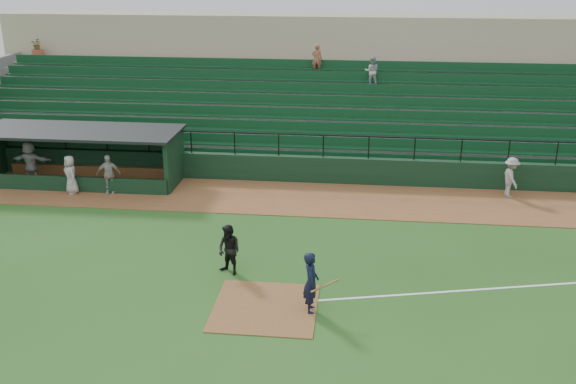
# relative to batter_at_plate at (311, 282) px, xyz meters

# --- Properties ---
(ground) EXTENTS (90.00, 90.00, 0.00)m
(ground) POSITION_rel_batter_at_plate_xyz_m (-1.33, 1.03, -0.93)
(ground) COLOR #235019
(ground) RESTS_ON ground
(warning_track) EXTENTS (40.00, 4.00, 0.03)m
(warning_track) POSITION_rel_batter_at_plate_xyz_m (-1.33, 9.03, -0.91)
(warning_track) COLOR brown
(warning_track) RESTS_ON ground
(home_plate_dirt) EXTENTS (3.00, 3.00, 0.03)m
(home_plate_dirt) POSITION_rel_batter_at_plate_xyz_m (-1.33, 0.03, -0.91)
(home_plate_dirt) COLOR brown
(home_plate_dirt) RESTS_ON ground
(foul_line) EXTENTS (17.49, 4.44, 0.01)m
(foul_line) POSITION_rel_batter_at_plate_xyz_m (6.67, 2.23, -0.92)
(foul_line) COLOR white
(foul_line) RESTS_ON ground
(stadium_structure) EXTENTS (38.00, 13.08, 6.40)m
(stadium_structure) POSITION_rel_batter_at_plate_xyz_m (-1.33, 17.49, 1.38)
(stadium_structure) COLOR black
(stadium_structure) RESTS_ON ground
(dugout) EXTENTS (8.90, 3.20, 2.42)m
(dugout) POSITION_rel_batter_at_plate_xyz_m (-11.08, 10.59, 0.41)
(dugout) COLOR black
(dugout) RESTS_ON ground
(batter_at_plate) EXTENTS (1.06, 0.73, 1.85)m
(batter_at_plate) POSITION_rel_batter_at_plate_xyz_m (0.00, 0.00, 0.00)
(batter_at_plate) COLOR black
(batter_at_plate) RESTS_ON ground
(umpire) EXTENTS (1.01, 0.95, 1.66)m
(umpire) POSITION_rel_batter_at_plate_xyz_m (-2.78, 2.05, -0.10)
(umpire) COLOR black
(umpire) RESTS_ON ground
(runner) EXTENTS (0.82, 1.20, 1.72)m
(runner) POSITION_rel_batter_at_plate_xyz_m (7.64, 10.20, -0.04)
(runner) COLOR gray
(runner) RESTS_ON warning_track
(dugout_player_a) EXTENTS (1.08, 0.66, 1.72)m
(dugout_player_a) POSITION_rel_batter_at_plate_xyz_m (-9.34, 8.74, -0.04)
(dugout_player_a) COLOR #A8A29D
(dugout_player_a) RESTS_ON warning_track
(dugout_player_b) EXTENTS (0.94, 0.96, 1.67)m
(dugout_player_b) POSITION_rel_batter_at_plate_xyz_m (-10.95, 8.57, -0.06)
(dugout_player_b) COLOR #A8A39E
(dugout_player_b) RESTS_ON warning_track
(dugout_player_c) EXTENTS (1.80, 0.60, 1.93)m
(dugout_player_c) POSITION_rel_batter_at_plate_xyz_m (-13.32, 9.72, 0.07)
(dugout_player_c) COLOR gray
(dugout_player_c) RESTS_ON warning_track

